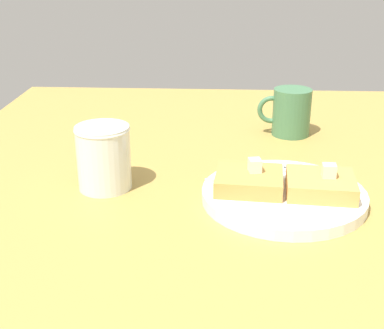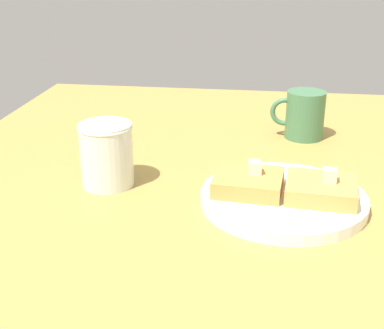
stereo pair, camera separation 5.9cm
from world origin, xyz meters
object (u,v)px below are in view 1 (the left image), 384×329
(plate, at_px, (284,195))
(syrup_jar, at_px, (104,160))
(fork, at_px, (263,172))
(coffee_mug, at_px, (290,112))

(plate, distance_m, syrup_jar, 0.26)
(plate, distance_m, fork, 0.06)
(plate, relative_size, syrup_jar, 2.42)
(fork, xyz_separation_m, syrup_jar, (0.23, 0.03, 0.02))
(fork, distance_m, syrup_jar, 0.23)
(coffee_mug, bearing_deg, plate, 82.00)
(syrup_jar, height_order, coffee_mug, syrup_jar)
(plate, height_order, syrup_jar, syrup_jar)
(syrup_jar, bearing_deg, fork, -172.63)
(plate, height_order, fork, fork)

